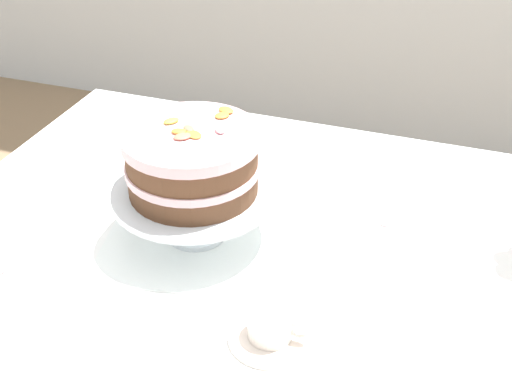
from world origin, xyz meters
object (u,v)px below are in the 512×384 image
Objects in this scene: cake_stand at (194,198)px; dining_table at (292,305)px; teacup at (271,328)px; layer_cake at (192,162)px.

dining_table is at bearing -6.62° from cake_stand.
cake_stand reaches higher than teacup.
cake_stand is at bearing 136.53° from teacup.
layer_cake is at bearing 173.35° from dining_table.
dining_table is 0.26m from cake_stand.
cake_stand is 0.07m from layer_cake.
dining_table is 0.31m from layer_cake.
cake_stand is at bearing 173.38° from dining_table.
layer_cake is at bearing 136.51° from teacup.
cake_stand is 2.25× the size of teacup.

